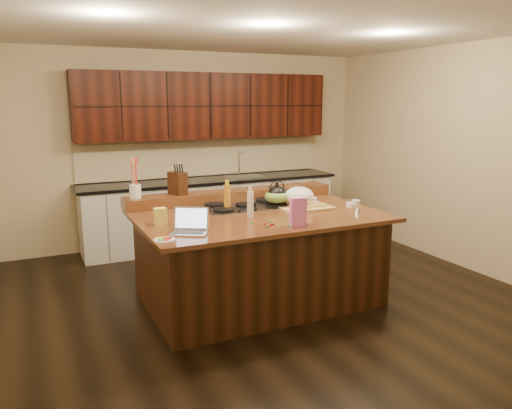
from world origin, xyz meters
name	(u,v)px	position (x,y,z in m)	size (l,w,h in m)	color
room	(258,171)	(0.00, 0.00, 1.35)	(5.52, 5.02, 2.72)	black
island	(258,257)	(0.00, 0.00, 0.46)	(2.40, 1.60, 0.92)	black
back_ledge	(231,195)	(0.00, 0.70, 0.98)	(2.40, 0.30, 0.12)	black
cooktop	(246,206)	(0.00, 0.30, 0.94)	(0.92, 0.52, 0.05)	gray
back_counter	(210,175)	(0.30, 2.23, 0.98)	(3.70, 0.66, 2.40)	silver
kettle	(277,195)	(0.30, 0.17, 1.06)	(0.20, 0.20, 0.18)	black
green_bowl	(277,196)	(0.30, 0.17, 1.04)	(0.26, 0.26, 0.14)	olive
laptop	(190,226)	(-0.84, -0.42, 0.98)	(0.38, 0.36, 0.21)	#B7B7BC
oil_bottle	(227,198)	(-0.24, 0.23, 1.06)	(0.07, 0.07, 0.27)	#B98220
vinegar_bottle	(250,204)	(-0.13, -0.10, 1.04)	(0.06, 0.06, 0.25)	silver
wooden_tray	(300,198)	(0.52, 0.06, 1.02)	(0.55, 0.44, 0.22)	tan
ramekin_a	(356,202)	(1.15, -0.05, 0.94)	(0.10, 0.10, 0.04)	white
ramekin_b	(351,205)	(1.02, -0.14, 0.94)	(0.10, 0.10, 0.04)	white
ramekin_c	(312,199)	(0.81, 0.28, 0.94)	(0.10, 0.10, 0.04)	white
strainer_bowl	(286,197)	(0.55, 0.43, 0.97)	(0.24, 0.24, 0.09)	#996B3F
kitchen_timer	(358,209)	(0.91, -0.41, 0.96)	(0.08, 0.08, 0.07)	silver
pink_bag	(298,212)	(0.10, -0.63, 1.05)	(0.14, 0.08, 0.26)	pink
candy_plate	(165,240)	(-1.11, -0.58, 0.93)	(0.18, 0.18, 0.01)	white
package_box	(160,216)	(-1.00, -0.03, 1.00)	(0.11, 0.08, 0.15)	#E2D050
utensil_crock	(135,191)	(-1.07, 0.70, 1.11)	(0.12, 0.12, 0.14)	white
knife_block	(178,183)	(-0.62, 0.70, 1.16)	(0.12, 0.20, 0.24)	black
gumdrop_0	(265,224)	(-0.15, -0.46, 0.93)	(0.02, 0.02, 0.02)	red
gumdrop_1	(270,221)	(-0.06, -0.39, 0.93)	(0.02, 0.02, 0.02)	#198C26
gumdrop_2	(307,224)	(0.20, -0.62, 0.93)	(0.02, 0.02, 0.02)	red
gumdrop_3	(291,221)	(0.11, -0.47, 0.93)	(0.02, 0.02, 0.02)	#198C26
gumdrop_4	(269,225)	(-0.13, -0.52, 0.93)	(0.02, 0.02, 0.02)	red
gumdrop_5	(267,226)	(-0.17, -0.55, 0.93)	(0.02, 0.02, 0.02)	#198C26
gumdrop_6	(293,220)	(0.15, -0.44, 0.93)	(0.02, 0.02, 0.02)	red
gumdrop_7	(252,223)	(-0.25, -0.38, 0.93)	(0.02, 0.02, 0.02)	#198C26
gumdrop_8	(273,224)	(-0.08, -0.48, 0.93)	(0.02, 0.02, 0.02)	red
gumdrop_9	(289,226)	(0.02, -0.61, 0.93)	(0.02, 0.02, 0.02)	#198C26
gumdrop_10	(271,224)	(-0.10, -0.49, 0.93)	(0.02, 0.02, 0.02)	red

